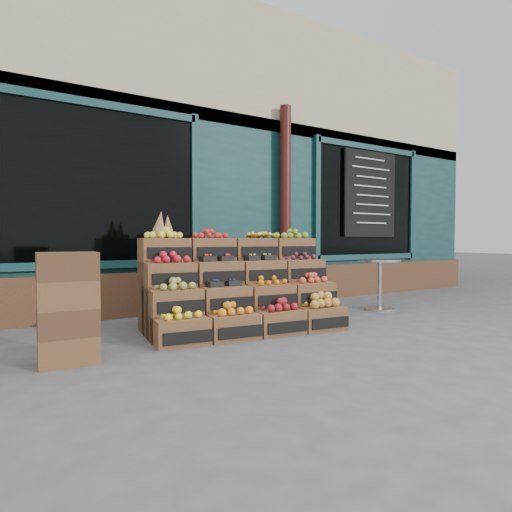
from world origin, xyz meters
TOP-DOWN VIEW (x-y plane):
  - ground at (0.00, 0.00)m, footprint 60.00×60.00m
  - shop_facade at (0.00, 5.11)m, footprint 12.00×6.24m
  - crate_display at (-0.42, 0.72)m, footprint 2.29×1.29m
  - spare_crates at (-2.34, 0.25)m, footprint 0.49×0.35m
  - bistro_table at (2.02, 0.79)m, footprint 0.60×0.60m
  - shopkeeper at (-1.20, 2.98)m, footprint 0.73×0.51m

SIDE VIEW (x-z plane):
  - ground at x=0.00m, z-range 0.00..0.00m
  - crate_display at x=-0.42m, z-range -0.26..1.11m
  - bistro_table at x=2.02m, z-range 0.09..0.85m
  - spare_crates at x=-2.34m, z-range 0.00..0.94m
  - shopkeeper at x=-1.20m, z-range 0.00..1.90m
  - shop_facade at x=0.00m, z-range 0.00..4.80m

